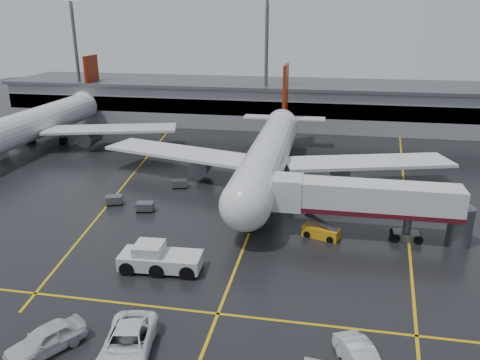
# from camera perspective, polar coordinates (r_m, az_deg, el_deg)

# --- Properties ---
(ground) EXTENTS (220.00, 220.00, 0.00)m
(ground) POSITION_cam_1_polar(r_m,az_deg,el_deg) (57.23, 2.34, -3.26)
(ground) COLOR black
(ground) RESTS_ON ground
(apron_line_centre) EXTENTS (0.25, 90.00, 0.02)m
(apron_line_centre) POSITION_cam_1_polar(r_m,az_deg,el_deg) (57.23, 2.34, -3.25)
(apron_line_centre) COLOR gold
(apron_line_centre) RESTS_ON ground
(apron_line_stop) EXTENTS (60.00, 0.25, 0.02)m
(apron_line_stop) POSITION_cam_1_polar(r_m,az_deg,el_deg) (38.11, -2.66, -15.70)
(apron_line_stop) COLOR gold
(apron_line_stop) RESTS_ON ground
(apron_line_left) EXTENTS (9.99, 69.35, 0.02)m
(apron_line_left) POSITION_cam_1_polar(r_m,az_deg,el_deg) (71.55, -12.51, 0.93)
(apron_line_left) COLOR gold
(apron_line_left) RESTS_ON ground
(apron_line_right) EXTENTS (7.57, 69.64, 0.02)m
(apron_line_right) POSITION_cam_1_polar(r_m,az_deg,el_deg) (66.94, 19.07, -0.96)
(apron_line_right) COLOR gold
(apron_line_right) RESTS_ON ground
(terminal) EXTENTS (122.00, 19.00, 8.60)m
(terminal) POSITION_cam_1_polar(r_m,az_deg,el_deg) (102.13, 6.34, 9.14)
(terminal) COLOR gray
(terminal) RESTS_ON ground
(light_mast_left) EXTENTS (3.00, 1.20, 25.45)m
(light_mast_left) POSITION_cam_1_polar(r_m,az_deg,el_deg) (108.24, -19.02, 14.23)
(light_mast_left) COLOR #595B60
(light_mast_left) RESTS_ON ground
(light_mast_mid) EXTENTS (3.00, 1.20, 25.45)m
(light_mast_mid) POSITION_cam_1_polar(r_m,az_deg,el_deg) (95.51, 3.18, 14.68)
(light_mast_mid) COLOR #595B60
(light_mast_mid) RESTS_ON ground
(main_airliner) EXTENTS (48.80, 45.60, 14.10)m
(main_airliner) POSITION_cam_1_polar(r_m,az_deg,el_deg) (64.97, 3.64, 3.38)
(main_airliner) COLOR silver
(main_airliner) RESTS_ON ground
(second_airliner) EXTENTS (48.80, 45.60, 14.10)m
(second_airliner) POSITION_cam_1_polar(r_m,az_deg,el_deg) (90.79, -22.81, 6.45)
(second_airliner) COLOR silver
(second_airliner) RESTS_ON ground
(jet_bridge) EXTENTS (19.90, 3.40, 6.05)m
(jet_bridge) POSITION_cam_1_polar(r_m,az_deg,el_deg) (49.92, 14.99, -2.51)
(jet_bridge) COLOR silver
(jet_bridge) RESTS_ON ground
(pushback_tractor) EXTENTS (7.45, 3.49, 2.61)m
(pushback_tractor) POSITION_cam_1_polar(r_m,az_deg,el_deg) (43.97, -9.72, -9.31)
(pushback_tractor) COLOR silver
(pushback_tractor) RESTS_ON ground
(belt_loader) EXTENTS (4.04, 2.73, 2.36)m
(belt_loader) POSITION_cam_1_polar(r_m,az_deg,el_deg) (50.19, 9.69, -6.15)
(belt_loader) COLOR orange
(belt_loader) RESTS_ON ground
(service_van_a) EXTENTS (4.32, 7.38, 1.93)m
(service_van_a) POSITION_cam_1_polar(r_m,az_deg,el_deg) (34.48, -13.36, -18.57)
(service_van_a) COLOR white
(service_van_a) RESTS_ON ground
(service_van_c) EXTENTS (3.74, 5.34, 1.67)m
(service_van_c) POSITION_cam_1_polar(r_m,az_deg,el_deg) (33.62, 14.31, -20.06)
(service_van_c) COLOR silver
(service_van_c) RESTS_ON ground
(service_van_d) EXTENTS (4.73, 5.82, 1.87)m
(service_van_d) POSITION_cam_1_polar(r_m,az_deg,el_deg) (36.55, -22.23, -17.25)
(service_van_d) COLOR silver
(service_van_d) RESTS_ON ground
(baggage_cart_a) EXTENTS (2.21, 1.65, 1.12)m
(baggage_cart_a) POSITION_cam_1_polar(r_m,az_deg,el_deg) (56.86, -11.31, -3.11)
(baggage_cart_a) COLOR #595B60
(baggage_cart_a) RESTS_ON ground
(baggage_cart_b) EXTENTS (2.33, 1.91, 1.12)m
(baggage_cart_b) POSITION_cam_1_polar(r_m,az_deg,el_deg) (59.75, -14.83, -2.28)
(baggage_cart_b) COLOR #595B60
(baggage_cart_b) RESTS_ON ground
(baggage_cart_c) EXTENTS (2.30, 1.84, 1.12)m
(baggage_cart_c) POSITION_cam_1_polar(r_m,az_deg,el_deg) (63.86, -7.25, -0.39)
(baggage_cart_c) COLOR #595B60
(baggage_cart_c) RESTS_ON ground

